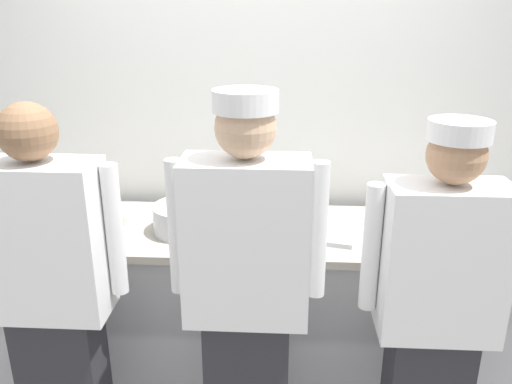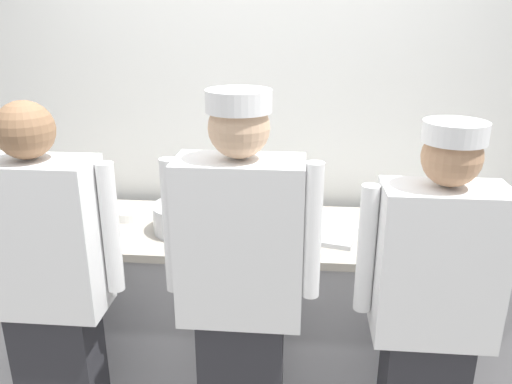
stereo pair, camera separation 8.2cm
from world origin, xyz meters
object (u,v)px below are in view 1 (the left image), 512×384
object	(u,v)px
plate_stack_front	(130,214)
plate_stack_rear	(396,222)
sheet_tray	(309,228)
ramekin_green_sauce	(437,231)
deli_cup	(56,202)
squeeze_bottle_primary	(265,201)
mixing_bowl_steel	(187,218)
chef_center	(247,293)
ramekin_yellow_sauce	(461,223)
ramekin_orange_sauce	(434,215)
ramekin_red_sauce	(97,236)
chef_near_left	(52,295)
chef_far_right	(435,310)

from	to	relation	value
plate_stack_front	plate_stack_rear	world-z (taller)	plate_stack_rear
sheet_tray	ramekin_green_sauce	distance (m)	0.64
ramekin_green_sauce	deli_cup	xyz separation A→B (m)	(-2.06, 0.23, 0.02)
deli_cup	squeeze_bottle_primary	bearing A→B (deg)	-1.68
plate_stack_front	squeeze_bottle_primary	world-z (taller)	squeeze_bottle_primary
plate_stack_front	mixing_bowl_steel	world-z (taller)	mixing_bowl_steel
ramekin_green_sauce	plate_stack_front	bearing A→B (deg)	175.52
chef_center	ramekin_yellow_sauce	size ratio (longest dim) A/B	16.72
ramekin_green_sauce	ramekin_orange_sauce	world-z (taller)	ramekin_orange_sauce
deli_cup	ramekin_red_sauce	bearing A→B (deg)	-46.91
squeeze_bottle_primary	ramekin_green_sauce	bearing A→B (deg)	-12.88
sheet_tray	ramekin_orange_sauce	bearing A→B (deg)	15.53
plate_stack_rear	chef_center	bearing A→B (deg)	-134.94
chef_near_left	mixing_bowl_steel	distance (m)	0.76
plate_stack_front	squeeze_bottle_primary	distance (m)	0.74
chef_far_right	ramekin_red_sauce	size ratio (longest dim) A/B	15.23
chef_near_left	chef_far_right	distance (m)	1.53
chef_near_left	sheet_tray	bearing A→B (deg)	31.68
plate_stack_front	ramekin_yellow_sauce	xyz separation A→B (m)	(1.76, -0.03, -0.00)
plate_stack_rear	squeeze_bottle_primary	distance (m)	0.70
ramekin_yellow_sauce	plate_stack_front	bearing A→B (deg)	179.06
chef_far_right	sheet_tray	world-z (taller)	chef_far_right
plate_stack_front	chef_center	bearing A→B (deg)	-47.74
mixing_bowl_steel	plate_stack_rear	bearing A→B (deg)	5.82
mixing_bowl_steel	deli_cup	xyz separation A→B (m)	(-0.80, 0.26, -0.02)
squeeze_bottle_primary	ramekin_orange_sauce	bearing A→B (deg)	0.41
squeeze_bottle_primary	ramekin_yellow_sauce	bearing A→B (deg)	-5.71
chef_center	mixing_bowl_steel	size ratio (longest dim) A/B	4.98
mixing_bowl_steel	ramekin_red_sauce	distance (m)	0.45
chef_center	mixing_bowl_steel	distance (m)	0.71
chef_near_left	sheet_tray	distance (m)	1.25
mixing_bowl_steel	plate_stack_front	bearing A→B (deg)	156.58
plate_stack_rear	deli_cup	distance (m)	1.88
chef_near_left	chef_center	distance (m)	0.79
chef_near_left	squeeze_bottle_primary	distance (m)	1.19
mixing_bowl_steel	ramekin_green_sauce	distance (m)	1.26
chef_far_right	ramekin_red_sauce	distance (m)	1.59
squeeze_bottle_primary	ramekin_red_sauce	xyz separation A→B (m)	(-0.81, -0.37, -0.07)
chef_center	plate_stack_rear	world-z (taller)	chef_center
sheet_tray	ramekin_orange_sauce	xyz separation A→B (m)	(0.68, 0.19, 0.01)
chef_far_right	mixing_bowl_steel	size ratio (longest dim) A/B	4.70
ramekin_green_sauce	ramekin_orange_sauce	bearing A→B (deg)	78.45
sheet_tray	squeeze_bottle_primary	size ratio (longest dim) A/B	2.65
plate_stack_front	deli_cup	bearing A→B (deg)	166.58
mixing_bowl_steel	sheet_tray	distance (m)	0.62
chef_near_left	chef_center	world-z (taller)	chef_center
mixing_bowl_steel	sheet_tray	xyz separation A→B (m)	(0.62, 0.04, -0.06)
sheet_tray	ramekin_green_sauce	bearing A→B (deg)	-1.42
ramekin_orange_sauce	deli_cup	bearing A→B (deg)	179.23
chef_far_right	plate_stack_rear	world-z (taller)	chef_far_right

